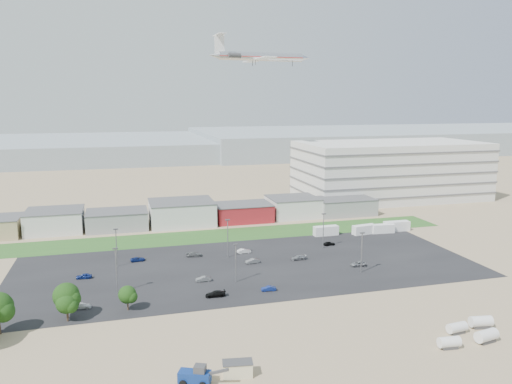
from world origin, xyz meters
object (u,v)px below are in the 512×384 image
object	(u,v)px
airliner	(261,57)
parked_car_3	(215,294)
parked_car_0	(358,264)
parked_car_10	(82,306)
telehandler	(195,375)
parked_car_4	(203,279)
parked_car_7	(253,261)
parked_car_13	(269,288)
parked_car_5	(84,276)
parked_car_6	(194,254)
storage_tank_nw	(457,327)
parked_car_9	(138,259)
parked_car_8	(329,243)
portable_shed	(238,369)
parked_car_11	(244,251)
parked_car_12	(298,258)
box_trailer_a	(326,231)

from	to	relation	value
airliner	parked_car_3	xyz separation A→B (m)	(-40.98, -106.19, -60.76)
parked_car_0	parked_car_10	world-z (taller)	parked_car_0
telehandler	parked_car_3	size ratio (longest dim) A/B	1.75
telehandler	parked_car_4	distance (m)	44.66
parked_car_7	parked_car_13	bearing A→B (deg)	-9.35
telehandler	parked_car_5	world-z (taller)	telehandler
airliner	parked_car_6	bearing A→B (deg)	-121.07
telehandler	storage_tank_nw	xyz separation A→B (m)	(49.87, 4.06, -0.51)
parked_car_7	parked_car_0	bearing A→B (deg)	64.98
parked_car_5	parked_car_13	world-z (taller)	parked_car_5
parked_car_9	parked_car_13	size ratio (longest dim) A/B	1.15
parked_car_8	parked_car_13	bearing A→B (deg)	135.75
parked_car_5	parked_car_9	distance (m)	16.79
parked_car_3	parked_car_13	bearing A→B (deg)	92.94
airliner	parked_car_0	world-z (taller)	airliner
portable_shed	parked_car_13	distance (m)	36.36
portable_shed	parked_car_7	xyz separation A→B (m)	(16.77, 53.07, -0.57)
portable_shed	parked_car_7	distance (m)	55.66
parked_car_4	parked_car_6	distance (m)	20.11
airliner	parked_car_5	xyz separation A→B (m)	(-69.83, -86.29, -60.78)
telehandler	parked_car_0	world-z (taller)	telehandler
parked_car_0	storage_tank_nw	bearing A→B (deg)	6.61
parked_car_0	parked_car_7	world-z (taller)	parked_car_7
telehandler	airliner	distance (m)	160.27
telehandler	parked_car_11	size ratio (longest dim) A/B	1.99
parked_car_6	airliner	bearing A→B (deg)	-20.88
parked_car_12	parked_car_0	bearing A→B (deg)	53.31
parked_car_6	parked_car_11	size ratio (longest dim) A/B	1.11
box_trailer_a	parked_car_4	distance (m)	54.91
telehandler	box_trailer_a	xyz separation A→B (m)	(53.98, 74.85, -0.12)
parked_car_3	parked_car_7	size ratio (longest dim) A/B	1.16
parked_car_8	parked_car_11	size ratio (longest dim) A/B	0.90
storage_tank_nw	parked_car_0	size ratio (longest dim) A/B	0.89
airliner	parked_car_10	bearing A→B (deg)	-126.00
parked_car_10	parked_car_11	distance (m)	50.86
parked_car_4	parked_car_5	size ratio (longest dim) A/B	1.00
parked_car_8	parked_car_11	distance (m)	26.64
parked_car_7	parked_car_13	size ratio (longest dim) A/B	1.13
parked_car_3	parked_car_8	distance (m)	50.70
airliner	parked_car_5	distance (m)	126.55
parked_car_13	parked_car_0	bearing A→B (deg)	116.68
airliner	box_trailer_a	bearing A→B (deg)	-89.69
parked_car_10	parked_car_13	world-z (taller)	parked_car_10
parked_car_8	parked_car_10	size ratio (longest dim) A/B	0.89
parked_car_7	parked_car_11	xyz separation A→B (m)	(0.02, 9.39, 0.01)
portable_shed	parked_car_6	xyz separation A→B (m)	(2.58, 63.20, -0.57)
portable_shed	parked_car_5	distance (m)	58.92
box_trailer_a	airliner	xyz separation A→B (m)	(-3.30, 64.95, 59.90)
airliner	parked_car_13	bearing A→B (deg)	-107.69
storage_tank_nw	airliner	world-z (taller)	airliner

